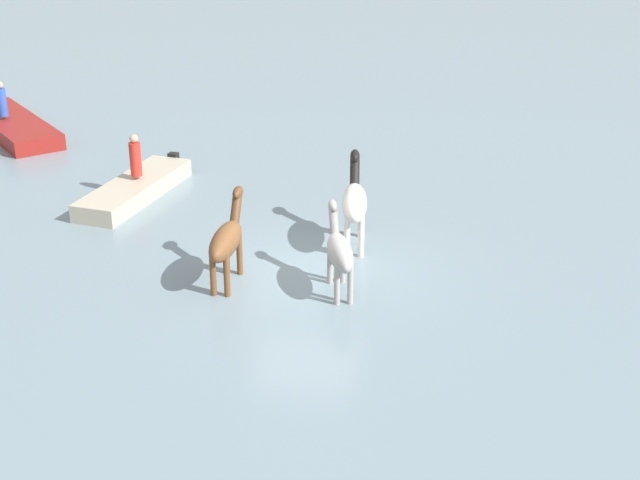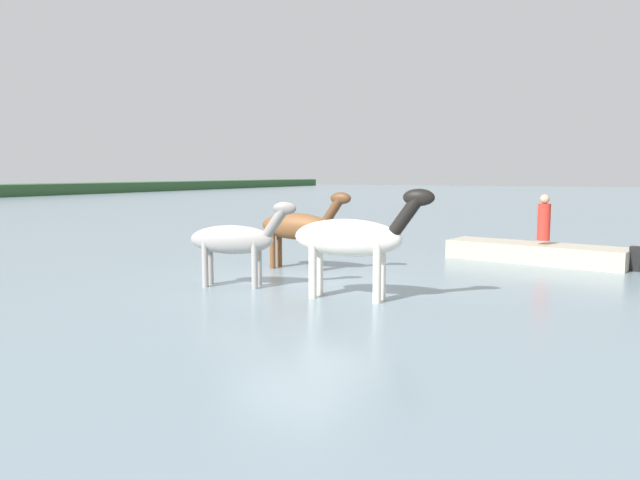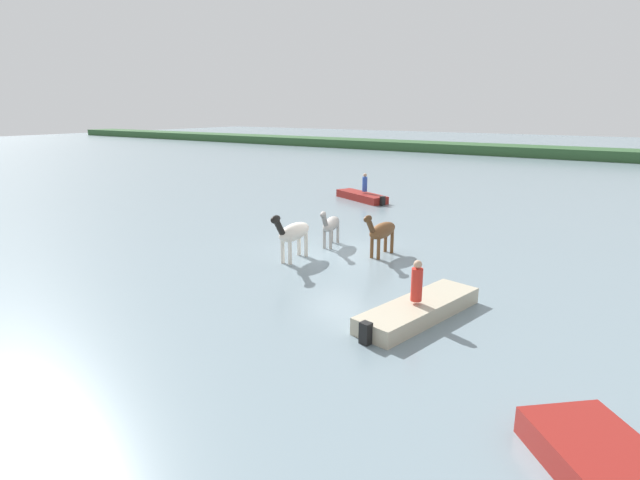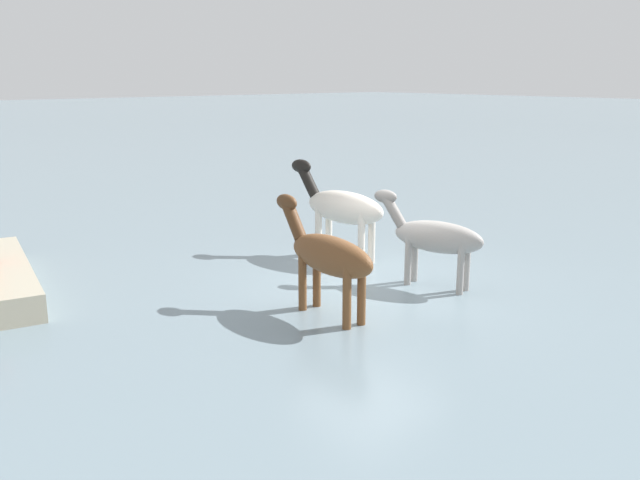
# 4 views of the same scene
# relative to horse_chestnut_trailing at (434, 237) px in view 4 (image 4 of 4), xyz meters

# --- Properties ---
(ground_plane) EXTENTS (211.50, 211.50, 0.00)m
(ground_plane) POSITION_rel_horse_chestnut_trailing_xyz_m (0.88, -0.78, -0.96)
(ground_plane) COLOR gray
(horse_chestnut_trailing) EXTENTS (0.96, 2.25, 1.75)m
(horse_chestnut_trailing) POSITION_rel_horse_chestnut_trailing_xyz_m (0.00, 0.00, 0.00)
(horse_chestnut_trailing) COLOR #9E9993
(horse_chestnut_trailing) RESTS_ON ground_plane
(horse_dark_mare) EXTENTS (0.61, 2.42, 1.88)m
(horse_dark_mare) POSITION_rel_horse_chestnut_trailing_xyz_m (2.52, -0.10, 0.07)
(horse_dark_mare) COLOR brown
(horse_dark_mare) RESTS_ON ground_plane
(horse_mid_herd) EXTENTS (0.81, 2.65, 2.05)m
(horse_mid_herd) POSITION_rel_horse_chestnut_trailing_xyz_m (-0.06, -2.61, 0.17)
(horse_mid_herd) COLOR silver
(horse_mid_herd) RESTS_ON ground_plane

